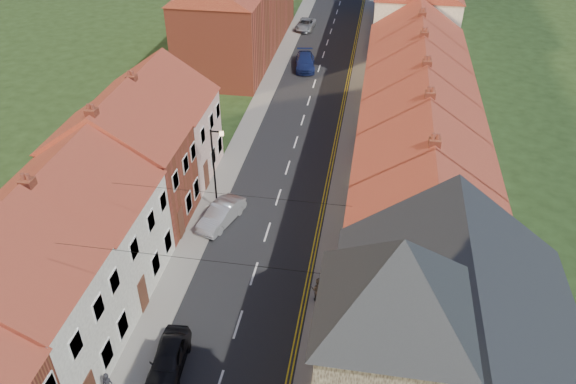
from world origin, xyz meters
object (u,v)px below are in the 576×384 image
at_px(car_far, 305,62).
at_px(pedestrian_right_b, 318,289).
at_px(car_near, 169,359).
at_px(car_mid, 221,214).
at_px(pedestrian_right, 340,277).
at_px(lamppost, 215,165).
at_px(car_distant, 306,24).

height_order(car_far, pedestrian_right_b, pedestrian_right_b).
xyz_separation_m(car_near, car_mid, (-0.55, 11.79, 0.01)).
bearing_deg(pedestrian_right, car_mid, -21.64).
height_order(car_near, pedestrian_right, pedestrian_right).
xyz_separation_m(car_far, pedestrian_right, (6.60, -32.25, 0.21)).
bearing_deg(pedestrian_right_b, pedestrian_right, -124.86).
distance_m(lamppost, pedestrian_right_b, 11.20).
height_order(car_distant, pedestrian_right_b, pedestrian_right_b).
height_order(car_mid, car_far, car_far).
bearing_deg(pedestrian_right, car_distant, -70.50).
distance_m(car_near, pedestrian_right_b, 8.72).
distance_m(car_mid, car_far, 27.39).
bearing_deg(car_far, pedestrian_right, -87.43).
bearing_deg(car_near, car_mid, 88.41).
bearing_deg(lamppost, car_distant, 89.08).
distance_m(pedestrian_right, pedestrian_right_b, 1.66).
bearing_deg(car_distant, pedestrian_right, -75.03).
distance_m(car_far, pedestrian_right_b, 33.92).
relative_size(lamppost, car_distant, 1.37).
height_order(car_near, car_far, car_far).
relative_size(lamppost, car_mid, 1.45).
height_order(lamppost, car_distant, lamppost).
bearing_deg(car_far, pedestrian_right_b, -89.69).
distance_m(car_near, car_far, 39.15).
xyz_separation_m(car_near, car_distant, (-0.56, 51.51, -0.06)).
distance_m(car_near, car_mid, 11.80).
distance_m(lamppost, car_mid, 3.28).
distance_m(car_mid, pedestrian_right, 9.64).
relative_size(car_near, car_distant, 0.89).
relative_size(lamppost, car_near, 1.53).
distance_m(car_near, pedestrian_right, 10.36).
relative_size(car_near, pedestrian_right, 2.46).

